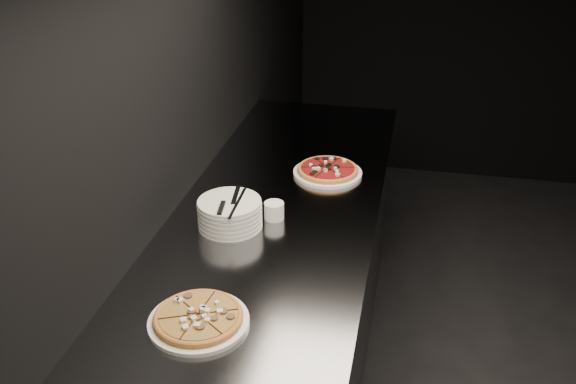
% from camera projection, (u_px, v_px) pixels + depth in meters
% --- Properties ---
extents(wall_left, '(0.02, 5.00, 2.80)m').
position_uv_depth(wall_left, '(167.00, 81.00, 2.18)').
color(wall_left, black).
rests_on(wall_left, floor).
extents(counter, '(0.74, 2.44, 0.92)m').
position_uv_depth(counter, '(275.00, 316.00, 2.54)').
color(counter, slate).
rests_on(counter, floor).
extents(pizza_mushroom, '(0.33, 0.33, 0.03)m').
position_uv_depth(pizza_mushroom, '(198.00, 318.00, 1.78)').
color(pizza_mushroom, white).
rests_on(pizza_mushroom, counter).
extents(pizza_tomato, '(0.30, 0.30, 0.03)m').
position_uv_depth(pizza_tomato, '(328.00, 170.00, 2.63)').
color(pizza_tomato, white).
rests_on(pizza_tomato, counter).
extents(plate_stack, '(0.22, 0.22, 0.10)m').
position_uv_depth(plate_stack, '(230.00, 213.00, 2.24)').
color(plate_stack, white).
rests_on(plate_stack, counter).
extents(cutlery, '(0.08, 0.24, 0.01)m').
position_uv_depth(cutlery, '(230.00, 203.00, 2.20)').
color(cutlery, silver).
rests_on(cutlery, plate_stack).
extents(ramekin, '(0.07, 0.07, 0.06)m').
position_uv_depth(ramekin, '(274.00, 210.00, 2.30)').
color(ramekin, white).
rests_on(ramekin, counter).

